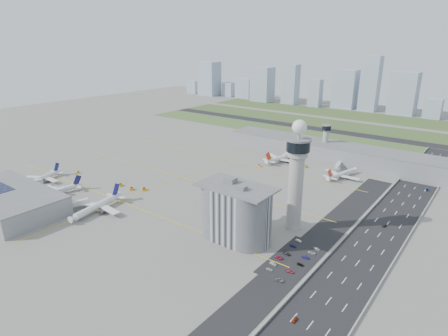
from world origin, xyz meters
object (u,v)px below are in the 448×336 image
Objects in this scene: airplane_near_c at (95,203)px; tug_2 at (132,189)px; secondary_tower at (326,139)px; jet_bridge_near_1 at (44,197)px; tug_4 at (259,166)px; car_hw_1 at (384,226)px; airplane_far_a at (283,155)px; car_lot_0 at (269,269)px; jet_bridge_near_2 at (68,208)px; tug_1 at (120,185)px; airplane_far_b at (343,171)px; tug_0 at (78,172)px; control_tower at (297,172)px; car_lot_6 at (280,280)px; car_lot_4 at (293,246)px; car_lot_3 at (287,254)px; tug_3 at (144,189)px; jet_bridge_far_1 at (340,164)px; car_hw_2 at (427,190)px; car_hw_4 at (422,166)px; car_lot_9 at (305,257)px; car_lot_5 at (298,241)px; car_lot_2 at (279,258)px; car_lot_8 at (300,264)px; admin_building at (236,213)px; jet_bridge_near_0 at (23,187)px; car_lot_7 at (290,271)px; car_lot_1 at (273,264)px; car_lot_11 at (317,249)px; tug_5 at (306,167)px; airplane_near_a at (41,175)px; car_hw_0 at (294,320)px; car_lot_10 at (312,253)px.

tug_2 is at bearing -174.12° from airplane_near_c.
jet_bridge_near_1 is (-113.00, -211.00, -15.95)m from secondary_tower.
tug_4 is 0.86× the size of car_hw_1.
car_lot_0 is at bearing -139.73° from airplane_far_a.
tug_1 is (-10.23, 49.28, -1.82)m from jet_bridge_near_2.
airplane_far_b is 12.53× the size of tug_0.
control_tower is 64.09m from car_lot_6.
car_lot_3 is at bearing -174.80° from car_lot_4.
tug_0 is 72.86m from tug_3.
jet_bridge_far_1 is 72.17m from car_hw_2.
tug_2 is at bearing -122.25° from car_hw_4.
airplane_far_a is (-26.69, -31.43, -12.88)m from secondary_tower.
tug_1 is 0.91× the size of car_lot_9.
tug_1 is 1.02× the size of car_lot_5.
car_lot_2 reaches higher than car_lot_0.
car_lot_6 is at bearing 174.33° from car_lot_8.
airplane_far_b is at bearing -85.22° from airplane_far_a.
car_lot_5 is (29.92, 17.38, -14.74)m from admin_building.
car_lot_7 is at bearing -72.32° from jet_bridge_near_0.
airplane_near_c is 83.98m from tug_0.
car_lot_1 is (87.10, -124.31, -0.37)m from tug_4.
control_tower reaches higher than tug_0.
car_lot_11 is at bearing -65.23° from jet_bridge_near_0.
tug_2 is 0.87× the size of car_lot_6.
jet_bridge_near_1 reaches higher than tug_2.
control_tower is at bearing 127.17° from tug_5.
jet_bridge_near_1 is 180.03m from car_lot_8.
car_hw_1 is at bearing -51.96° from secondary_tower.
tug_5 is (67.29, 164.23, -5.36)m from airplane_near_c.
car_lot_6 is 1.05× the size of car_hw_1.
car_lot_4 is 0.83× the size of car_lot_6.
jet_bridge_near_2 is (-104.99, -39.00, -12.45)m from admin_building.
secondary_tower is at bearing -24.13° from jet_bridge_near_0.
tug_0 is (-177.71, -124.60, -4.37)m from airplane_far_b.
jet_bridge_near_2 is 1.00× the size of jet_bridge_far_1.
car_hw_4 is at bearing 1.63° from car_lot_3.
airplane_near_a is 229.22m from car_hw_0.
car_hw_1 is 78.49m from car_hw_2.
airplane_near_a reaches higher than tug_5.
tug_2 is at bearing 87.45° from car_lot_1.
tug_1 reaches higher than car_lot_4.
control_tower is 45.07m from car_lot_10.
car_lot_7 is 32.75m from car_hw_0.
car_hw_2 is at bearing -148.51° from tug_1.
admin_building is at bearing 114.71° from tug_5.
tug_0 is 1.00× the size of tug_5.
car_hw_2 is (41.06, 146.27, -0.05)m from car_lot_2.
car_hw_0 is at bearing 26.20° from tug_4.
tug_0 is 208.65m from car_lot_11.
car_lot_6 is (8.36, -4.50, 0.03)m from car_lot_0.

